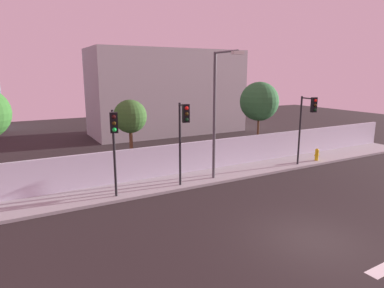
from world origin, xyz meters
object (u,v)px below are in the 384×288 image
traffic_light_left (307,116)px  roadside_tree_midleft (130,117)px  fire_hydrant (317,154)px  roadside_tree_midright (259,102)px  traffic_light_center (114,136)px  street_lamp_curbside (217,105)px  traffic_light_right (183,127)px

traffic_light_left → roadside_tree_midleft: (-10.13, 3.93, 0.13)m
fire_hydrant → roadside_tree_midright: size_ratio=0.15×
traffic_light_center → street_lamp_curbside: size_ratio=0.60×
traffic_light_right → street_lamp_curbside: bearing=9.3°
street_lamp_curbside → traffic_light_center: bearing=-175.2°
fire_hydrant → roadside_tree_midleft: roadside_tree_midleft is taller
street_lamp_curbside → roadside_tree_midright: bearing=30.7°
fire_hydrant → traffic_light_left: bearing=-159.8°
fire_hydrant → traffic_light_right: bearing=-176.8°
traffic_light_left → street_lamp_curbside: size_ratio=0.64×
street_lamp_curbside → roadside_tree_midright: size_ratio=1.28×
traffic_light_center → roadside_tree_midleft: roadside_tree_midleft is taller
traffic_light_right → fire_hydrant: traffic_light_right is taller
traffic_light_left → roadside_tree_midright: roadside_tree_midright is taller
traffic_light_center → street_lamp_curbside: bearing=4.8°
traffic_light_left → traffic_light_right: (-8.63, 0.14, -0.05)m
traffic_light_center → traffic_light_right: 3.58m
traffic_light_center → roadside_tree_midleft: size_ratio=0.93×
traffic_light_left → fire_hydrant: traffic_light_left is taller
traffic_light_center → street_lamp_curbside: 5.98m
roadside_tree_midright → street_lamp_curbside: bearing=-149.3°
street_lamp_curbside → traffic_light_right: bearing=-170.7°
traffic_light_left → roadside_tree_midleft: 10.86m
traffic_light_center → roadside_tree_midleft: 4.44m
traffic_light_center → fire_hydrant: 14.44m
traffic_light_center → traffic_light_right: bearing=2.0°
street_lamp_curbside → roadside_tree_midright: 6.70m
street_lamp_curbside → fire_hydrant: (8.32, 0.21, -3.72)m
traffic_light_left → roadside_tree_midright: 4.02m
street_lamp_curbside → fire_hydrant: street_lamp_curbside is taller
traffic_light_left → traffic_light_center: 12.21m
traffic_light_center → traffic_light_right: (3.58, 0.12, 0.11)m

